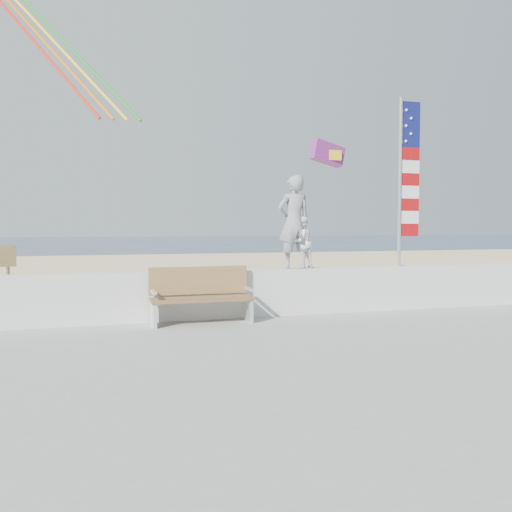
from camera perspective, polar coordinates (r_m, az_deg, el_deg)
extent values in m
plane|color=#2B3F57|center=(8.62, 2.33, -9.62)|extent=(220.00, 220.00, 0.00)
cube|color=beige|center=(17.26, -7.80, -3.16)|extent=(90.00, 40.00, 0.08)
cube|color=#979893|center=(5.15, 18.21, -17.06)|extent=(50.00, 12.40, 0.10)
cube|color=silver|center=(10.40, -1.38, -3.93)|extent=(30.00, 0.35, 0.90)
imported|color=gray|center=(10.66, 4.03, 3.58)|extent=(0.68, 0.47, 1.83)
imported|color=white|center=(10.72, 4.83, 1.46)|extent=(0.61, 0.54, 1.04)
cube|color=brown|center=(9.65, -5.72, -4.54)|extent=(1.80, 0.50, 0.06)
cube|color=olive|center=(9.88, -6.05, -2.56)|extent=(1.80, 0.05, 0.50)
cube|color=white|center=(9.55, -10.74, -6.11)|extent=(0.06, 0.50, 0.40)
cube|color=silver|center=(9.45, -10.73, -3.76)|extent=(0.06, 0.45, 0.05)
cube|color=silver|center=(9.89, -0.86, -5.75)|extent=(0.06, 0.50, 0.40)
cube|color=silver|center=(9.79, -0.78, -3.47)|extent=(0.06, 0.45, 0.05)
cylinder|color=silver|center=(11.76, 14.91, 7.51)|extent=(0.08, 0.08, 3.50)
cube|color=#0F1451|center=(12.05, 15.98, 13.15)|extent=(0.44, 0.02, 0.95)
cube|color=#9E0A0C|center=(11.85, 15.82, 2.66)|extent=(0.44, 0.02, 0.26)
cube|color=white|center=(11.86, 15.84, 3.94)|extent=(0.44, 0.02, 0.26)
cube|color=#9E0A0C|center=(11.86, 15.86, 5.21)|extent=(0.44, 0.02, 0.26)
cube|color=white|center=(11.88, 15.88, 6.49)|extent=(0.44, 0.02, 0.26)
cube|color=#9E0A0C|center=(11.90, 15.90, 7.76)|extent=(0.44, 0.02, 0.26)
cube|color=white|center=(11.92, 15.92, 9.02)|extent=(0.44, 0.02, 0.26)
cube|color=#9E0A0C|center=(11.95, 15.93, 10.28)|extent=(0.44, 0.02, 0.26)
sphere|color=white|center=(11.91, 15.50, 11.56)|extent=(0.06, 0.06, 0.06)
sphere|color=white|center=(12.00, 16.00, 12.27)|extent=(0.06, 0.06, 0.06)
sphere|color=white|center=(11.96, 15.52, 13.08)|extent=(0.06, 0.06, 0.06)
sphere|color=white|center=(12.06, 16.03, 13.77)|extent=(0.06, 0.06, 0.06)
sphere|color=white|center=(12.02, 15.54, 14.58)|extent=(0.06, 0.06, 0.06)
cube|color=red|center=(12.88, 7.51, 10.67)|extent=(0.93, 0.41, 0.62)
cube|color=yellow|center=(12.93, 8.12, 10.40)|extent=(0.32, 0.24, 0.23)
cylinder|color=red|center=(13.75, -22.61, 20.44)|extent=(2.86, 3.11, 3.97)
cylinder|color=orange|center=(13.73, -21.61, 20.48)|extent=(2.96, 3.11, 3.97)
cylinder|color=yellow|center=(13.72, -20.61, 20.51)|extent=(3.05, 3.11, 3.97)
cylinder|color=#189127|center=(13.71, -19.61, 20.54)|extent=(3.15, 3.11, 3.97)
cylinder|color=brown|center=(11.71, -24.62, -3.18)|extent=(0.07, 0.07, 1.20)
cube|color=brown|center=(11.64, -24.71, 0.00)|extent=(0.32, 0.03, 0.42)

